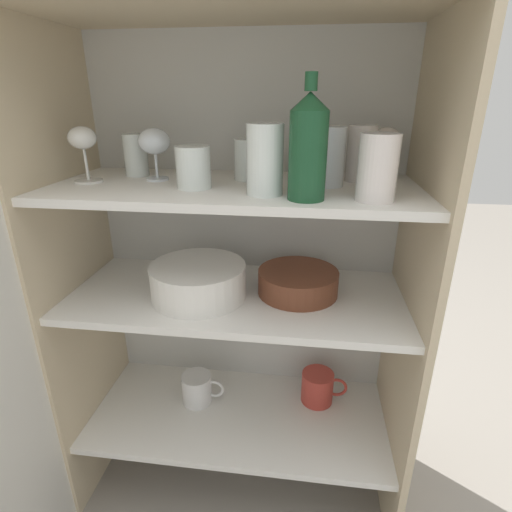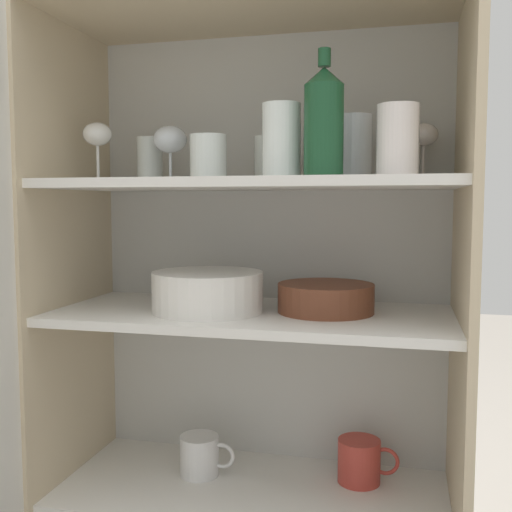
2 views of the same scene
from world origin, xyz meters
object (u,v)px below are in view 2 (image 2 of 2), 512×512
at_px(plate_stack_white, 208,292).
at_px(wine_bottle, 324,121).
at_px(coffee_mug_primary, 200,455).
at_px(mixing_bowl_large, 326,297).

bearing_deg(plate_stack_white, wine_bottle, -19.24).
height_order(wine_bottle, plate_stack_white, wine_bottle).
relative_size(plate_stack_white, coffee_mug_primary, 1.84).
bearing_deg(wine_bottle, plate_stack_white, 160.76).
relative_size(wine_bottle, plate_stack_white, 0.98).
distance_m(plate_stack_white, mixing_bowl_large, 0.26).
distance_m(wine_bottle, coffee_mug_primary, 0.84).
height_order(plate_stack_white, mixing_bowl_large, plate_stack_white).
bearing_deg(mixing_bowl_large, wine_bottle, -85.77).
relative_size(wine_bottle, mixing_bowl_large, 1.13).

